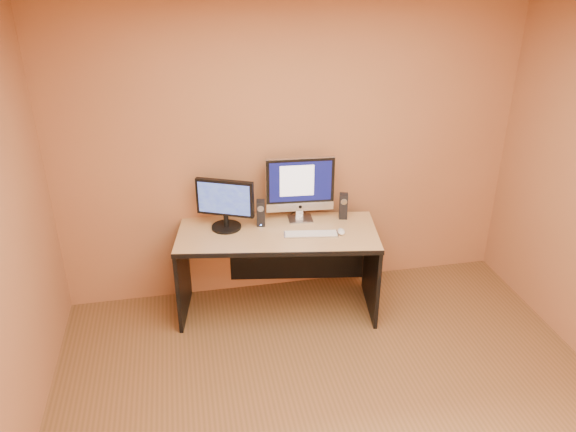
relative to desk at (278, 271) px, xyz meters
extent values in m
plane|color=white|center=(0.20, -1.60, 2.22)|extent=(4.00, 4.00, 0.00)
cube|color=#B1B1B6|center=(0.26, -0.11, 0.39)|extent=(0.45, 0.18, 0.02)
ellipsoid|color=silver|center=(0.51, -0.13, 0.40)|extent=(0.07, 0.11, 0.04)
cylinder|color=black|center=(0.30, 0.32, 0.38)|extent=(0.01, 0.23, 0.01)
cylinder|color=black|center=(0.20, 0.33, 0.38)|extent=(0.12, 0.15, 0.01)
camera|label=1|loc=(-0.72, -4.05, 2.52)|focal=35.00mm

